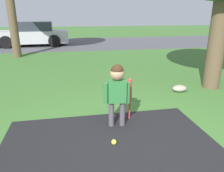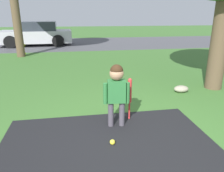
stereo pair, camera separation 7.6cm
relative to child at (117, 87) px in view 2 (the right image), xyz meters
name	(u,v)px [view 2 (the right image)]	position (x,y,z in m)	size (l,w,h in m)	color
ground_plane	(144,144)	(0.27, -0.57, -0.63)	(60.00, 60.00, 0.00)	#3D6B2D
street_strip	(89,43)	(0.27, 10.34, -0.63)	(40.00, 6.00, 0.01)	#4C4C51
child	(117,87)	(0.00, 0.00, 0.00)	(0.40, 0.21, 0.98)	#4C4751
baseball_bat	(130,93)	(0.25, 0.19, -0.18)	(0.06, 0.06, 0.70)	red
sports_ball	(112,142)	(-0.15, -0.51, -0.60)	(0.07, 0.07, 0.07)	yellow
fire_hydrant	(22,46)	(-2.74, 6.67, -0.24)	(0.23, 0.20, 0.81)	yellow
parked_car	(37,34)	(-2.61, 9.90, -0.03)	(3.90, 2.16, 1.28)	#B7B7BC
edging_rock	(181,89)	(1.72, 1.27, -0.56)	(0.33, 0.23, 0.15)	#9E937F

